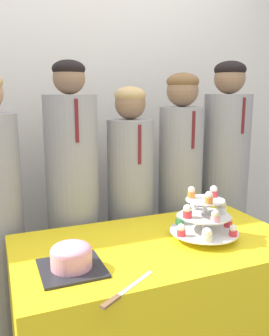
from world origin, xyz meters
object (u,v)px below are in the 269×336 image
Objects in this scene: student_1 at (74,210)px; student_2 at (130,212)px; cake_knife at (120,294)px; round_cake at (71,257)px; cupcake_stand at (204,217)px; student_4 at (224,189)px; student_3 at (180,199)px.

student_2 is (0.35, -0.00, -0.06)m from student_1.
student_2 is (0.39, 0.89, -0.04)m from cake_knife.
cake_knife is (0.11, -0.24, -0.05)m from round_cake.
student_1 reaches higher than student_2.
student_4 is (0.54, 0.58, -0.06)m from cupcake_stand.
cake_knife is 0.16× the size of student_4.
student_4 reaches higher than student_2.
cake_knife is 0.89m from student_1.
cupcake_stand is at bearing -108.75° from student_3.
cupcake_stand is 0.20× the size of student_4.
student_1 is (0.04, 0.89, 0.02)m from cake_knife.
student_1 is (-0.49, 0.58, -0.08)m from cupcake_stand.
student_3 is 0.95× the size of student_4.
student_3 is (0.73, 0.89, 0.01)m from cake_knife.
student_1 is at bearing -180.00° from student_4.
student_2 is at bearing 103.82° from cupcake_stand.
cake_knife is 1.16m from student_3.
student_3 reaches higher than cake_knife.
cupcake_stand reaches higher than cake_knife.
cupcake_stand is at bearing 5.83° from round_cake.
round_cake is at bearing 82.47° from cake_knife.
student_3 is (0.34, 0.00, 0.05)m from student_2.
student_1 is 1.03× the size of student_3.
student_3 is at bearing 37.50° from round_cake.
student_3 reaches higher than student_2.
student_1 is at bearing 76.55° from round_cake.
student_3 reaches higher than cupcake_stand.
cake_knife is 0.17× the size of student_3.
cupcake_stand is at bearing -2.64° from cake_knife.
cake_knife is at bearing -140.28° from student_4.
student_4 reaches higher than student_3.
student_2 reaches higher than cupcake_stand.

